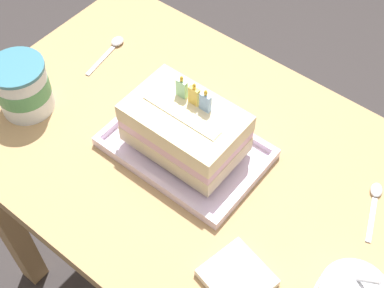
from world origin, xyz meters
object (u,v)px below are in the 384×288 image
(serving_spoon_near_tray, at_px, (114,45))
(serving_spoon_by_bowls, at_px, (375,197))
(napkin_pile, at_px, (237,278))
(birthday_cake, at_px, (185,128))
(ice_cream_tub, at_px, (22,87))
(foil_tray, at_px, (186,149))

(serving_spoon_near_tray, bearing_deg, serving_spoon_by_bowls, 0.26)
(serving_spoon_near_tray, distance_m, napkin_pile, 0.65)
(birthday_cake, xyz_separation_m, ice_cream_tub, (-0.35, -0.12, -0.01))
(foil_tray, relative_size, serving_spoon_near_tray, 2.23)
(ice_cream_tub, bearing_deg, napkin_pile, -4.14)
(ice_cream_tub, bearing_deg, foil_tray, 18.94)
(napkin_pile, bearing_deg, ice_cream_tub, 175.86)
(ice_cream_tub, relative_size, serving_spoon_by_bowls, 0.93)
(serving_spoon_by_bowls, bearing_deg, birthday_cake, -158.78)
(napkin_pile, bearing_deg, foil_tray, 146.66)
(ice_cream_tub, height_order, serving_spoon_by_bowls, ice_cream_tub)
(serving_spoon_near_tray, height_order, serving_spoon_by_bowls, serving_spoon_near_tray)
(napkin_pile, bearing_deg, birthday_cake, 146.63)
(foil_tray, distance_m, napkin_pile, 0.30)
(ice_cream_tub, bearing_deg, birthday_cake, 18.97)
(ice_cream_tub, distance_m, serving_spoon_by_bowls, 0.76)
(ice_cream_tub, relative_size, serving_spoon_near_tray, 0.85)
(foil_tray, bearing_deg, serving_spoon_near_tray, 157.69)
(foil_tray, distance_m, serving_spoon_by_bowls, 0.39)
(serving_spoon_near_tray, distance_m, serving_spoon_by_bowls, 0.69)
(foil_tray, relative_size, ice_cream_tub, 2.63)
(foil_tray, relative_size, serving_spoon_by_bowls, 2.45)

